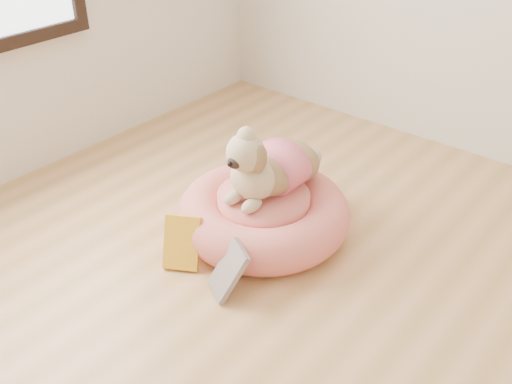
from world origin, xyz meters
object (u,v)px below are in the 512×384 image
Objects in this scene: book_yellow at (182,243)px; book_white at (228,271)px; dog at (268,154)px; pet_bed at (263,213)px.

book_yellow is 1.01× the size of book_white.
pet_bed is at bearing -85.56° from dog.
book_yellow is (-0.11, -0.41, -0.26)m from dog.
book_white is at bearing -69.88° from dog.
dog is 0.50m from book_yellow.
pet_bed is 0.41m from book_white.
book_yellow is at bearing -104.01° from dog.
dog reaches higher than book_white.
pet_bed is 0.28m from dog.
pet_bed is 1.54× the size of dog.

